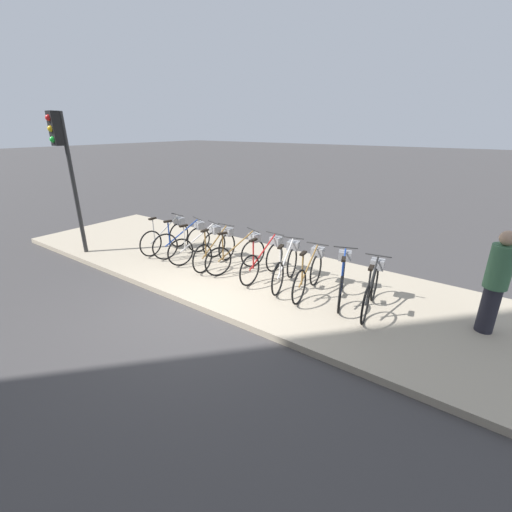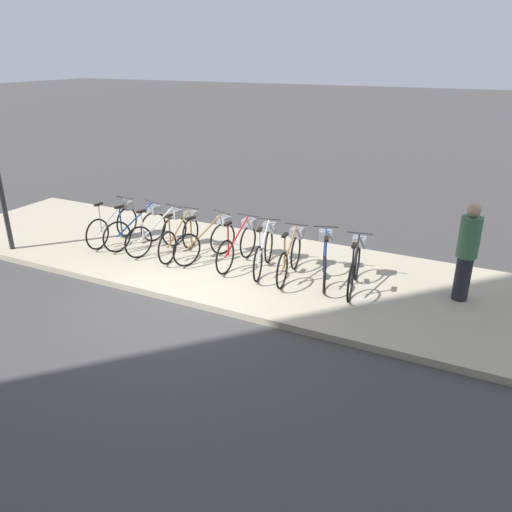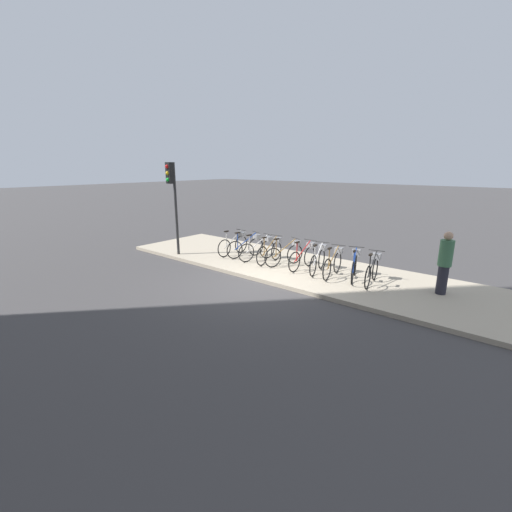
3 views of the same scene
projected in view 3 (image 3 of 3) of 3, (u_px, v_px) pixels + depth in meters
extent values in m
plane|color=#423F3F|center=(262.00, 283.00, 10.27)|extent=(120.00, 120.00, 0.00)
cube|color=#B7A88E|center=(295.00, 268.00, 11.63)|extent=(13.53, 3.66, 0.12)
torus|color=black|center=(224.00, 248.00, 12.67)|extent=(0.05, 0.67, 0.67)
torus|color=black|center=(241.00, 244.00, 13.34)|extent=(0.05, 0.67, 0.67)
cylinder|color=beige|center=(233.00, 239.00, 12.94)|extent=(0.05, 0.93, 0.56)
cylinder|color=beige|center=(227.00, 240.00, 12.68)|extent=(0.03, 0.03, 0.60)
cube|color=black|center=(226.00, 231.00, 12.60)|extent=(0.07, 0.20, 0.04)
cylinder|color=#262626|center=(241.00, 230.00, 13.20)|extent=(0.46, 0.03, 0.02)
cube|color=gray|center=(242.00, 234.00, 13.28)|extent=(0.24, 0.21, 0.18)
torus|color=black|center=(235.00, 250.00, 12.42)|extent=(0.23, 0.65, 0.67)
torus|color=black|center=(256.00, 247.00, 12.90)|extent=(0.23, 0.65, 0.67)
cylinder|color=navy|center=(245.00, 241.00, 12.59)|extent=(0.31, 0.90, 0.56)
cylinder|color=navy|center=(238.00, 241.00, 12.41)|extent=(0.04, 0.04, 0.60)
cube|color=black|center=(237.00, 233.00, 12.33)|extent=(0.13, 0.21, 0.04)
cylinder|color=#262626|center=(256.00, 232.00, 12.76)|extent=(0.45, 0.16, 0.02)
cube|color=gray|center=(257.00, 237.00, 12.83)|extent=(0.29, 0.26, 0.18)
torus|color=black|center=(246.00, 253.00, 12.01)|extent=(0.22, 0.65, 0.67)
torus|color=black|center=(267.00, 249.00, 12.51)|extent=(0.22, 0.65, 0.67)
cylinder|color=silver|center=(257.00, 244.00, 12.19)|extent=(0.29, 0.90, 0.56)
cylinder|color=silver|center=(249.00, 244.00, 12.00)|extent=(0.04, 0.04, 0.60)
cube|color=black|center=(249.00, 235.00, 11.92)|extent=(0.12, 0.21, 0.04)
cylinder|color=#262626|center=(267.00, 234.00, 12.36)|extent=(0.45, 0.15, 0.02)
cube|color=gray|center=(268.00, 239.00, 12.44)|extent=(0.29, 0.26, 0.18)
torus|color=black|center=(262.00, 256.00, 11.58)|extent=(0.08, 0.67, 0.67)
torus|color=black|center=(276.00, 251.00, 12.30)|extent=(0.08, 0.67, 0.67)
cylinder|color=olive|center=(269.00, 246.00, 11.87)|extent=(0.09, 0.93, 0.56)
cylinder|color=olive|center=(264.00, 247.00, 11.60)|extent=(0.03, 0.03, 0.60)
cube|color=black|center=(264.00, 238.00, 11.52)|extent=(0.08, 0.20, 0.04)
cylinder|color=#262626|center=(277.00, 235.00, 12.15)|extent=(0.46, 0.06, 0.02)
cube|color=gray|center=(277.00, 240.00, 12.24)|extent=(0.25, 0.22, 0.18)
torus|color=black|center=(273.00, 258.00, 11.38)|extent=(0.26, 0.64, 0.67)
torus|color=black|center=(295.00, 254.00, 11.84)|extent=(0.26, 0.64, 0.67)
cylinder|color=olive|center=(284.00, 248.00, 11.54)|extent=(0.34, 0.89, 0.56)
cylinder|color=olive|center=(276.00, 248.00, 11.37)|extent=(0.04, 0.04, 0.60)
cube|color=black|center=(276.00, 239.00, 11.29)|extent=(0.13, 0.21, 0.04)
cylinder|color=#262626|center=(295.00, 238.00, 11.69)|extent=(0.44, 0.18, 0.02)
cube|color=gray|center=(296.00, 243.00, 11.77)|extent=(0.29, 0.27, 0.18)
torus|color=black|center=(294.00, 262.00, 10.87)|extent=(0.04, 0.67, 0.67)
torus|color=black|center=(310.00, 256.00, 11.55)|extent=(0.04, 0.67, 0.67)
cylinder|color=red|center=(302.00, 251.00, 11.14)|extent=(0.04, 0.93, 0.56)
cylinder|color=red|center=(297.00, 252.00, 10.89)|extent=(0.03, 0.03, 0.60)
cube|color=black|center=(297.00, 242.00, 10.81)|extent=(0.07, 0.20, 0.04)
cylinder|color=#262626|center=(310.00, 240.00, 11.40)|extent=(0.46, 0.03, 0.02)
cube|color=gray|center=(311.00, 245.00, 11.49)|extent=(0.24, 0.20, 0.18)
torus|color=black|center=(313.00, 266.00, 10.44)|extent=(0.18, 0.66, 0.67)
torus|color=black|center=(322.00, 259.00, 11.22)|extent=(0.18, 0.66, 0.67)
cylinder|color=silver|center=(318.00, 254.00, 10.76)|extent=(0.23, 0.92, 0.56)
cylinder|color=silver|center=(315.00, 256.00, 10.47)|extent=(0.04, 0.04, 0.60)
cube|color=black|center=(315.00, 245.00, 10.39)|extent=(0.11, 0.21, 0.04)
cylinder|color=#262626|center=(322.00, 242.00, 11.08)|extent=(0.45, 0.12, 0.02)
cube|color=gray|center=(323.00, 247.00, 11.17)|extent=(0.28, 0.25, 0.18)
torus|color=black|center=(327.00, 270.00, 10.07)|extent=(0.12, 0.67, 0.67)
torus|color=black|center=(337.00, 262.00, 10.81)|extent=(0.12, 0.67, 0.67)
cylinder|color=olive|center=(333.00, 257.00, 10.37)|extent=(0.15, 0.93, 0.56)
cylinder|color=olive|center=(329.00, 259.00, 10.09)|extent=(0.04, 0.04, 0.60)
cube|color=black|center=(330.00, 248.00, 10.01)|extent=(0.09, 0.21, 0.04)
cylinder|color=#262626|center=(339.00, 245.00, 10.67)|extent=(0.46, 0.08, 0.02)
cube|color=gray|center=(339.00, 251.00, 10.76)|extent=(0.26, 0.23, 0.18)
torus|color=black|center=(353.00, 273.00, 9.74)|extent=(0.25, 0.64, 0.67)
torus|color=black|center=(355.00, 265.00, 10.57)|extent=(0.25, 0.64, 0.67)
cylinder|color=navy|center=(355.00, 260.00, 10.08)|extent=(0.33, 0.89, 0.56)
cylinder|color=navy|center=(354.00, 262.00, 9.78)|extent=(0.04, 0.04, 0.60)
cube|color=black|center=(355.00, 251.00, 9.69)|extent=(0.13, 0.21, 0.04)
cylinder|color=#262626|center=(357.00, 247.00, 10.42)|extent=(0.44, 0.17, 0.02)
cube|color=gray|center=(356.00, 252.00, 10.52)|extent=(0.29, 0.27, 0.18)
torus|color=black|center=(368.00, 277.00, 9.36)|extent=(0.14, 0.66, 0.67)
torus|color=black|center=(375.00, 269.00, 10.12)|extent=(0.14, 0.66, 0.67)
cylinder|color=black|center=(372.00, 264.00, 9.67)|extent=(0.17, 0.93, 0.56)
cylinder|color=black|center=(370.00, 266.00, 9.38)|extent=(0.04, 0.04, 0.60)
cube|color=black|center=(371.00, 255.00, 9.30)|extent=(0.10, 0.21, 0.04)
cylinder|color=#262626|center=(377.00, 251.00, 9.97)|extent=(0.46, 0.09, 0.02)
cube|color=gray|center=(377.00, 256.00, 10.06)|extent=(0.27, 0.23, 0.18)
cylinder|color=#23232D|center=(442.00, 280.00, 9.01)|extent=(0.26, 0.26, 0.77)
cylinder|color=#3F724C|center=(446.00, 253.00, 8.82)|extent=(0.34, 0.34, 0.68)
sphere|color=tan|center=(449.00, 236.00, 8.70)|extent=(0.22, 0.22, 0.22)
cylinder|color=#2D2D2D|center=(176.00, 210.00, 12.75)|extent=(0.10, 0.10, 3.42)
cube|color=black|center=(170.00, 173.00, 12.27)|extent=(0.24, 0.20, 0.75)
sphere|color=red|center=(167.00, 167.00, 12.14)|extent=(0.14, 0.14, 0.14)
sphere|color=gold|center=(167.00, 173.00, 12.20)|extent=(0.14, 0.14, 0.14)
sphere|color=green|center=(168.00, 180.00, 12.26)|extent=(0.14, 0.14, 0.14)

